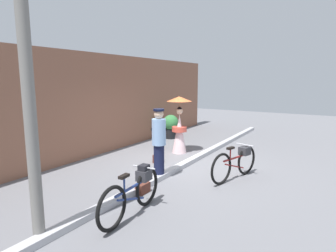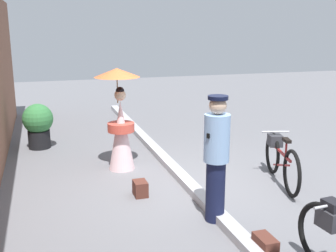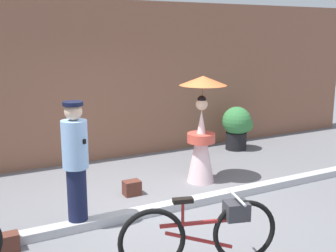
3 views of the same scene
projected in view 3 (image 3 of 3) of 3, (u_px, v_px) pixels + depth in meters
ground_plane at (159, 213)px, 6.23m from camera, size 30.00×30.00×0.00m
building_wall at (88, 82)px, 8.63m from camera, size 14.00×0.40×3.24m
sidewalk_curb at (159, 209)px, 6.22m from camera, size 14.00×0.20×0.12m
bicycle_near_officer at (205, 232)px, 4.70m from camera, size 1.76×0.62×0.84m
person_officer at (76, 162)px, 5.55m from camera, size 0.34×0.36×1.73m
person_with_parasol at (202, 129)px, 7.38m from camera, size 0.82×0.82×1.87m
potted_plant_by_door at (238, 126)px, 9.57m from camera, size 0.67×0.65×0.98m
backpack_on_pavement at (132, 188)px, 6.89m from camera, size 0.27×0.20×0.24m
backpack_spare at (5, 243)px, 5.09m from camera, size 0.33×0.18×0.22m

